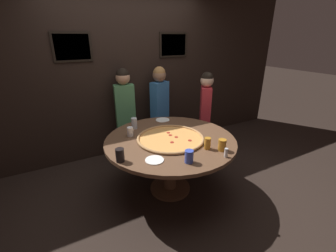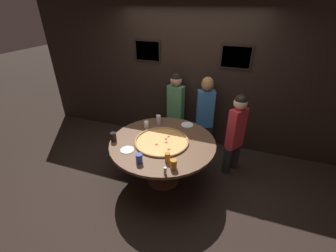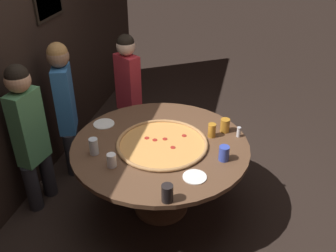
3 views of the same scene
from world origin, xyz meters
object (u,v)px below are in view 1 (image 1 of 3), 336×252
object	(u,v)px
dining_table	(170,148)
diner_side_right	(160,105)
drink_cup_near_left	(222,145)
white_plate_left_side	(163,120)
condiment_shaker	(226,153)
diner_far_right	(125,109)
drink_cup_front_edge	(207,143)
drink_cup_far_right	(134,123)
giant_pizza	(170,138)
diner_centre_back	(205,109)
drink_cup_beside_pizza	(120,155)
white_plate_near_front	(155,160)
drink_cup_by_shaker	(189,156)
drink_cup_centre_back	(130,132)

from	to	relation	value
dining_table	diner_side_right	distance (m)	1.20
drink_cup_near_left	white_plate_left_side	bearing A→B (deg)	96.76
drink_cup_near_left	condiment_shaker	bearing A→B (deg)	-114.91
dining_table	diner_far_right	distance (m)	1.20
drink_cup_front_edge	diner_far_right	bearing A→B (deg)	104.23
drink_cup_far_right	condiment_shaker	bearing A→B (deg)	-64.78
condiment_shaker	giant_pizza	bearing A→B (deg)	114.40
white_plate_left_side	diner_centre_back	world-z (taller)	diner_centre_back
drink_cup_far_right	drink_cup_beside_pizza	world-z (taller)	drink_cup_far_right
condiment_shaker	diner_side_right	world-z (taller)	diner_side_right
drink_cup_front_edge	drink_cup_near_left	world-z (taller)	drink_cup_front_edge
dining_table	giant_pizza	bearing A→B (deg)	-114.99
condiment_shaker	diner_far_right	bearing A→B (deg)	104.05
drink_cup_far_right	diner_centre_back	world-z (taller)	diner_centre_back
drink_cup_far_right	diner_side_right	bearing A→B (deg)	41.46
drink_cup_front_edge	white_plate_near_front	world-z (taller)	drink_cup_front_edge
drink_cup_by_shaker	white_plate_near_front	xyz separation A→B (m)	(-0.28, 0.19, -0.06)
drink_cup_beside_pizza	diner_far_right	world-z (taller)	diner_far_right
diner_centre_back	diner_side_right	distance (m)	0.76
drink_cup_far_right	drink_cup_front_edge	xyz separation A→B (m)	(0.50, -0.93, -0.01)
diner_far_right	drink_cup_front_edge	bearing A→B (deg)	112.79
drink_cup_centre_back	drink_cup_beside_pizza	bearing A→B (deg)	-118.90
drink_cup_far_right	drink_cup_by_shaker	distance (m)	1.09
drink_cup_centre_back	diner_side_right	world-z (taller)	diner_side_right
drink_cup_centre_back	drink_cup_beside_pizza	size ratio (longest dim) A/B	0.84
giant_pizza	drink_cup_centre_back	xyz separation A→B (m)	(-0.39, 0.32, 0.04)
white_plate_left_side	diner_far_right	world-z (taller)	diner_far_right
white_plate_left_side	diner_side_right	world-z (taller)	diner_side_right
drink_cup_far_right	drink_cup_near_left	world-z (taller)	drink_cup_far_right
drink_cup_near_left	diner_centre_back	bearing A→B (deg)	60.53
dining_table	giant_pizza	distance (m)	0.15
drink_cup_near_left	condiment_shaker	world-z (taller)	drink_cup_near_left
drink_cup_by_shaker	white_plate_near_front	size ratio (longest dim) A/B	0.68
giant_pizza	diner_far_right	bearing A→B (deg)	97.98
diner_centre_back	diner_far_right	world-z (taller)	diner_far_right
condiment_shaker	diner_far_right	xyz separation A→B (m)	(-0.46, 1.83, 0.03)
condiment_shaker	diner_centre_back	xyz separation A→B (m)	(0.71, 1.29, -0.01)
condiment_shaker	white_plate_left_side	bearing A→B (deg)	93.34
giant_pizza	white_plate_left_side	size ratio (longest dim) A/B	4.01
drink_cup_near_left	drink_cup_beside_pizza	bearing A→B (deg)	163.73
drink_cup_by_shaker	drink_cup_centre_back	world-z (taller)	drink_cup_by_shaker
dining_table	drink_cup_near_left	bearing A→B (deg)	-57.11
giant_pizza	diner_centre_back	xyz separation A→B (m)	(1.01, 0.65, 0.03)
drink_cup_by_shaker	drink_cup_beside_pizza	xyz separation A→B (m)	(-0.59, 0.34, 0.00)
diner_far_right	diner_side_right	xyz separation A→B (m)	(0.58, -0.06, -0.00)
dining_table	white_plate_near_front	distance (m)	0.56
drink_cup_near_left	white_plate_near_front	world-z (taller)	drink_cup_near_left
drink_cup_near_left	diner_centre_back	world-z (taller)	diner_centre_back
drink_cup_front_edge	white_plate_near_front	bearing A→B (deg)	175.44
drink_cup_near_left	diner_side_right	bearing A→B (deg)	87.70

